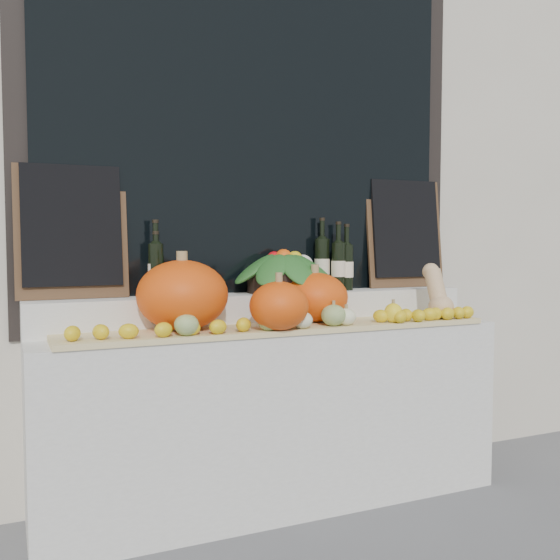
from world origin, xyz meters
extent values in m
cube|color=beige|center=(0.00, 2.25, 2.25)|extent=(7.00, 0.90, 4.50)
cube|color=black|center=(0.00, 1.80, 1.90)|extent=(2.40, 0.04, 2.10)
cube|color=black|center=(0.00, 1.77, 1.90)|extent=(2.20, 0.02, 2.00)
cube|color=silver|center=(0.00, 1.52, 0.44)|extent=(2.30, 0.55, 0.88)
cube|color=silver|center=(0.00, 1.68, 0.96)|extent=(2.30, 0.25, 0.16)
cube|color=tan|center=(0.00, 1.40, 0.89)|extent=(2.10, 0.32, 0.02)
ellipsoid|color=#EB500C|center=(-0.48, 1.46, 1.06)|extent=(0.44, 0.44, 0.32)
ellipsoid|color=#EB500C|center=(0.20, 1.48, 1.03)|extent=(0.42, 0.42, 0.25)
ellipsoid|color=#EB500C|center=(-0.08, 1.28, 1.02)|extent=(0.29, 0.29, 0.22)
ellipsoid|color=tan|center=(0.87, 1.34, 0.96)|extent=(0.13, 0.13, 0.12)
cylinder|color=tan|center=(0.87, 1.39, 1.07)|extent=(0.09, 0.14, 0.18)
sphere|color=tan|center=(0.87, 1.43, 1.14)|extent=(0.09, 0.09, 0.09)
ellipsoid|color=#356B20|center=(0.21, 1.30, 0.96)|extent=(0.12, 0.12, 0.10)
cylinder|color=#937D50|center=(0.21, 1.30, 1.02)|extent=(0.02, 0.02, 0.02)
ellipsoid|color=#356B20|center=(-0.13, 1.28, 0.95)|extent=(0.10, 0.10, 0.09)
cylinder|color=#937D50|center=(-0.13, 1.28, 1.00)|extent=(0.02, 0.02, 0.02)
ellipsoid|color=#F1F0C1|center=(0.04, 1.28, 0.94)|extent=(0.10, 0.10, 0.08)
cylinder|color=#937D50|center=(0.04, 1.28, 0.99)|extent=(0.02, 0.02, 0.02)
ellipsoid|color=yellow|center=(-0.10, 1.28, 0.97)|extent=(0.12, 0.12, 0.13)
cylinder|color=#937D50|center=(-0.10, 1.28, 1.05)|extent=(0.02, 0.02, 0.02)
ellipsoid|color=#F1F0C1|center=(0.28, 1.30, 0.95)|extent=(0.10, 0.10, 0.08)
cylinder|color=#937D50|center=(0.28, 1.30, 1.00)|extent=(0.02, 0.02, 0.02)
ellipsoid|color=yellow|center=(0.54, 1.29, 0.95)|extent=(0.09, 0.09, 0.10)
cylinder|color=#937D50|center=(0.54, 1.29, 1.01)|extent=(0.02, 0.02, 0.02)
ellipsoid|color=#356B20|center=(-0.51, 1.29, 0.95)|extent=(0.11, 0.11, 0.09)
cylinder|color=#937D50|center=(-0.51, 1.29, 1.01)|extent=(0.02, 0.02, 0.02)
cylinder|color=black|center=(0.11, 1.66, 1.09)|extent=(0.38, 0.38, 0.11)
cylinder|color=black|center=(-0.55, 1.66, 1.17)|extent=(0.07, 0.07, 0.25)
cylinder|color=black|center=(-0.55, 1.66, 1.34)|extent=(0.03, 0.03, 0.10)
cylinder|color=beige|center=(-0.55, 1.66, 1.16)|extent=(0.08, 0.08, 0.08)
cylinder|color=black|center=(-0.55, 1.66, 1.40)|extent=(0.03, 0.03, 0.02)
cylinder|color=black|center=(-0.55, 1.66, 1.14)|extent=(0.07, 0.07, 0.20)
cylinder|color=black|center=(-0.55, 1.66, 1.29)|extent=(0.03, 0.03, 0.10)
cylinder|color=beige|center=(-0.55, 1.66, 1.13)|extent=(0.08, 0.08, 0.08)
cylinder|color=black|center=(-0.55, 1.66, 1.35)|extent=(0.03, 0.03, 0.02)
cylinder|color=black|center=(0.36, 1.71, 1.18)|extent=(0.08, 0.08, 0.28)
cylinder|color=black|center=(0.36, 1.71, 1.37)|extent=(0.03, 0.03, 0.10)
cylinder|color=beige|center=(0.36, 1.71, 1.17)|extent=(0.08, 0.08, 0.08)
cylinder|color=black|center=(0.36, 1.71, 1.42)|extent=(0.03, 0.03, 0.02)
cylinder|color=black|center=(0.43, 1.65, 1.17)|extent=(0.07, 0.07, 0.26)
cylinder|color=black|center=(0.43, 1.65, 1.35)|extent=(0.03, 0.03, 0.10)
cylinder|color=beige|center=(0.43, 1.65, 1.16)|extent=(0.08, 0.08, 0.08)
cylinder|color=black|center=(0.43, 1.65, 1.40)|extent=(0.03, 0.03, 0.02)
cylinder|color=black|center=(0.49, 1.67, 1.16)|extent=(0.07, 0.07, 0.25)
cylinder|color=black|center=(0.49, 1.67, 1.34)|extent=(0.03, 0.03, 0.10)
cylinder|color=beige|center=(0.49, 1.67, 1.15)|extent=(0.08, 0.08, 0.08)
cylinder|color=black|center=(0.49, 1.67, 1.39)|extent=(0.03, 0.03, 0.02)
cube|color=#4C331E|center=(-0.92, 1.75, 1.35)|extent=(0.50, 0.09, 0.62)
cube|color=black|center=(-0.92, 1.73, 1.38)|extent=(0.44, 0.08, 0.56)
cube|color=#4C331E|center=(0.92, 1.75, 1.35)|extent=(0.50, 0.09, 0.62)
cube|color=black|center=(0.92, 1.73, 1.38)|extent=(0.44, 0.08, 0.56)
camera|label=1|loc=(-1.20, -1.28, 1.31)|focal=40.00mm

